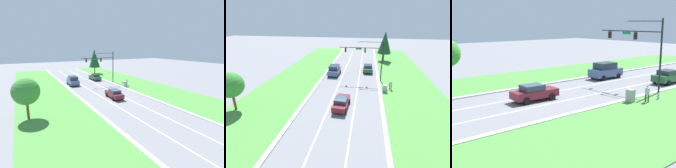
{
  "view_description": "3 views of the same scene",
  "coord_description": "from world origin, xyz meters",
  "views": [
    {
      "loc": [
        -14.7,
        -26.45,
        9.22
      ],
      "look_at": [
        1.47,
        3.85,
        1.73
      ],
      "focal_mm": 28.0,
      "sensor_mm": 36.0,
      "label": 1
    },
    {
      "loc": [
        3.02,
        -21.34,
        12.21
      ],
      "look_at": [
        -1.4,
        5.52,
        1.37
      ],
      "focal_mm": 28.0,
      "sensor_mm": 36.0,
      "label": 2
    },
    {
      "loc": [
        23.9,
        -16.64,
        7.56
      ],
      "look_at": [
        1.5,
        2.55,
        1.57
      ],
      "focal_mm": 50.0,
      "sensor_mm": 36.0,
      "label": 3
    }
  ],
  "objects": [
    {
      "name": "grass_verge_right",
      "position": [
        10.9,
        0.0,
        0.04
      ],
      "size": [
        10.0,
        90.0,
        0.08
      ],
      "color": "#4C8E3D",
      "rests_on": "ground_plane"
    },
    {
      "name": "slate_blue_suv",
      "position": [
        -3.65,
        14.24,
        1.09
      ],
      "size": [
        2.39,
        4.66,
        2.15
      ],
      "rotation": [
        0.0,
        0.0,
        -0.03
      ],
      "color": "#475684",
      "rests_on": "ground_plane"
    },
    {
      "name": "fire_hydrant",
      "position": [
        7.5,
        9.51,
        0.34
      ],
      "size": [
        0.34,
        0.2,
        0.7
      ],
      "color": "#B7B7BC",
      "rests_on": "ground_plane"
    },
    {
      "name": "forest_sedan",
      "position": [
        3.54,
        17.72,
        0.84
      ],
      "size": [
        2.14,
        4.66,
        1.66
      ],
      "rotation": [
        0.0,
        0.0,
        0.0
      ],
      "color": "#235633",
      "rests_on": "ground_plane"
    },
    {
      "name": "pedestrian",
      "position": [
        7.47,
        7.67,
        0.94
      ],
      "size": [
        0.42,
        0.29,
        1.69
      ],
      "rotation": [
        0.0,
        0.0,
        3.34
      ],
      "color": "#42382D",
      "rests_on": "ground_plane"
    },
    {
      "name": "curb_strip_right",
      "position": [
        5.65,
        0.0,
        0.07
      ],
      "size": [
        0.5,
        90.0,
        0.15
      ],
      "color": "beige",
      "rests_on": "ground_plane"
    },
    {
      "name": "utility_cabinet",
      "position": [
        6.38,
        6.58,
        0.63
      ],
      "size": [
        0.7,
        0.6,
        1.27
      ],
      "color": "#9E9E99",
      "rests_on": "ground_plane"
    },
    {
      "name": "conifer_near_right_tree",
      "position": [
        7.76,
        28.13,
        5.18
      ],
      "size": [
        3.68,
        3.68,
        8.13
      ],
      "color": "brown",
      "rests_on": "ground_plane"
    },
    {
      "name": "traffic_signal_mast",
      "position": [
        3.62,
        11.85,
        5.26
      ],
      "size": [
        8.32,
        0.41,
        7.85
      ],
      "color": "black",
      "rests_on": "ground_plane"
    },
    {
      "name": "curb_strip_left",
      "position": [
        -5.65,
        0.0,
        0.07
      ],
      "size": [
        0.5,
        90.0,
        0.15
      ],
      "color": "beige",
      "rests_on": "ground_plane"
    },
    {
      "name": "burgundy_sedan",
      "position": [
        -0.05,
        0.11,
        0.83
      ],
      "size": [
        2.18,
        4.66,
        1.61
      ],
      "rotation": [
        0.0,
        0.0,
        -0.06
      ],
      "color": "maroon",
      "rests_on": "ground_plane"
    },
    {
      "name": "grass_verge_left",
      "position": [
        -10.9,
        0.0,
        0.04
      ],
      "size": [
        10.0,
        90.0,
        0.08
      ],
      "color": "#4C8E3D",
      "rests_on": "ground_plane"
    },
    {
      "name": "lane_stripe_inner_right",
      "position": [
        1.8,
        0.0,
        0.0
      ],
      "size": [
        0.14,
        81.0,
        0.01
      ],
      "color": "white",
      "rests_on": "ground_plane"
    },
    {
      "name": "lane_stripe_inner_left",
      "position": [
        -1.8,
        0.0,
        0.0
      ],
      "size": [
        0.14,
        81.0,
        0.01
      ],
      "color": "white",
      "rests_on": "ground_plane"
    },
    {
      "name": "ground_plane",
      "position": [
        0.0,
        0.0,
        0.0
      ],
      "size": [
        160.0,
        160.0,
        0.0
      ],
      "primitive_type": "plane",
      "color": "slate"
    },
    {
      "name": "oak_near_left_tree",
      "position": [
        -14.27,
        -2.84,
        3.66
      ],
      "size": [
        3.39,
        3.39,
        5.38
      ],
      "color": "brown",
      "rests_on": "ground_plane"
    }
  ]
}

